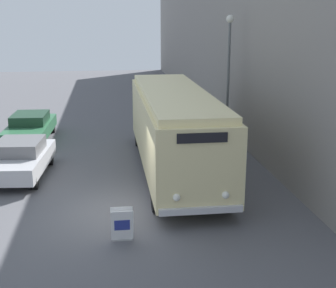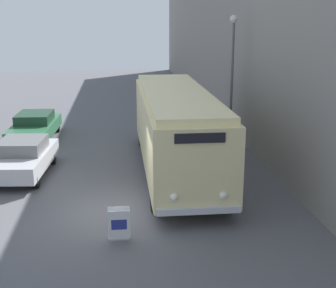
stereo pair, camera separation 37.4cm
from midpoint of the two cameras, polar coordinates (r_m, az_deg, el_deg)
The scene contains 7 objects.
ground_plane at distance 15.05m, azimuth -6.34°, elevation -8.28°, with size 80.00×80.00×0.00m, color #56565B.
building_wall_right at distance 24.67m, azimuth 7.41°, elevation 11.72°, with size 0.30×60.00×8.99m.
vintage_bus at distance 18.30m, azimuth 0.17°, elevation 2.14°, with size 2.60×10.81×3.24m.
sign_board at distance 13.16m, azimuth -6.45°, elevation -9.78°, with size 0.61×0.34×0.91m.
streetlamp at distance 21.87m, azimuth 6.93°, elevation 9.88°, with size 0.36×0.36×6.05m.
parked_car_near at distance 18.91m, azimuth -18.14°, elevation -1.65°, with size 2.31×4.38×1.41m.
parked_car_mid at distance 24.19m, azimuth -16.87°, elevation 2.01°, with size 2.12×4.73×1.35m.
Camera 1 is at (-0.37, -13.77, 6.02)m, focal length 50.00 mm.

